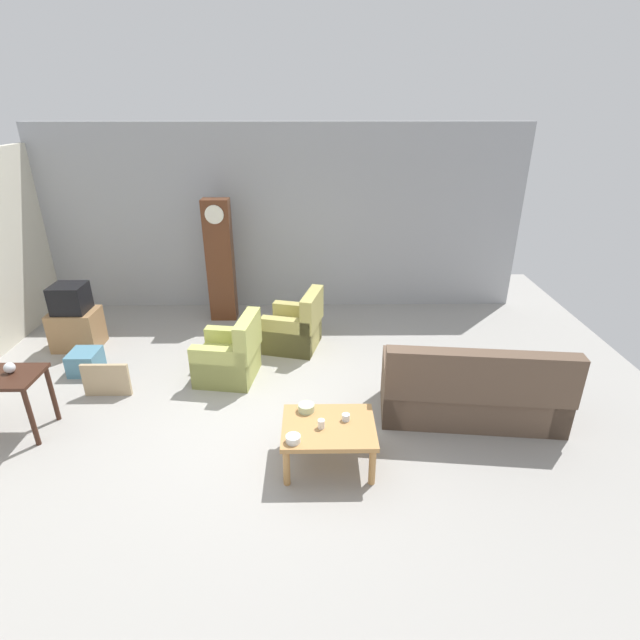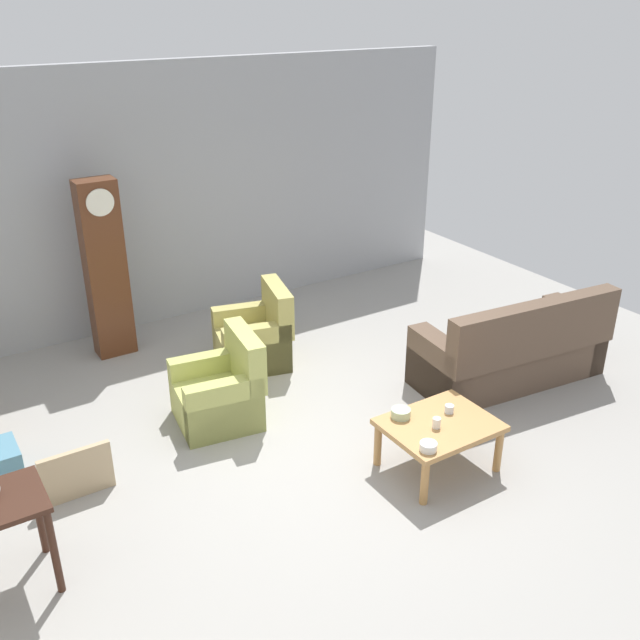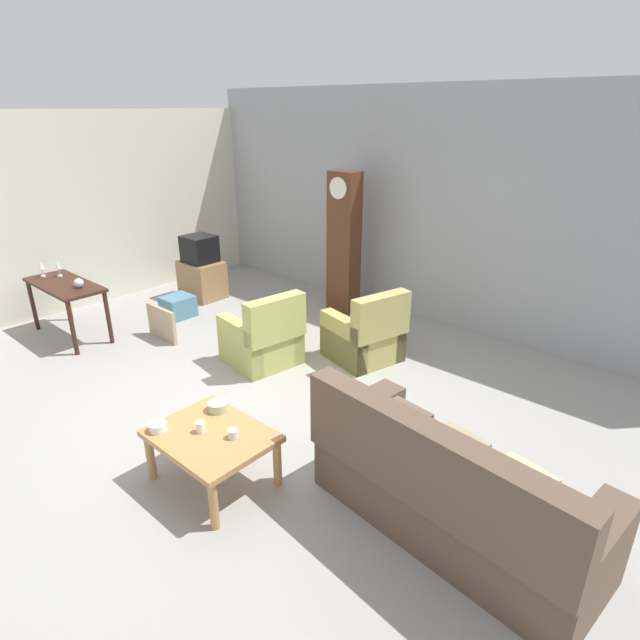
% 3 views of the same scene
% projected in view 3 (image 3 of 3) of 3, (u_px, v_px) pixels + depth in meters
% --- Properties ---
extents(ground_plane, '(10.40, 10.40, 0.00)m').
position_uv_depth(ground_plane, '(238.00, 410.00, 5.37)').
color(ground_plane, '#999691').
extents(garage_door_wall, '(8.40, 0.16, 3.20)m').
position_uv_depth(garage_door_wall, '(430.00, 208.00, 7.24)').
color(garage_door_wall, '#9EA0A5').
rests_on(garage_door_wall, ground_plane).
extents(pegboard_wall_left, '(0.12, 6.40, 2.88)m').
position_uv_depth(pegboard_wall_left, '(69.00, 214.00, 7.68)').
color(pegboard_wall_left, beige).
rests_on(pegboard_wall_left, ground_plane).
extents(couch_floral, '(2.18, 1.10, 1.04)m').
position_uv_depth(couch_floral, '(449.00, 493.00, 3.70)').
color(couch_floral, brown).
rests_on(couch_floral, ground_plane).
extents(armchair_olive_near, '(0.89, 0.87, 0.92)m').
position_uv_depth(armchair_olive_near, '(263.00, 340.00, 6.24)').
color(armchair_olive_near, tan).
rests_on(armchair_olive_near, ground_plane).
extents(armchair_olive_far, '(0.95, 0.93, 0.92)m').
position_uv_depth(armchair_olive_far, '(365.00, 337.00, 6.34)').
color(armchair_olive_far, tan).
rests_on(armchair_olive_far, ground_plane).
extents(coffee_table_wood, '(0.96, 0.76, 0.47)m').
position_uv_depth(coffee_table_wood, '(211.00, 441.00, 4.20)').
color(coffee_table_wood, '#B27F47').
rests_on(coffee_table_wood, ground_plane).
extents(console_table_dark, '(1.30, 0.56, 0.76)m').
position_uv_depth(console_table_dark, '(66.00, 291.00, 6.86)').
color(console_table_dark, '#381E14').
rests_on(console_table_dark, ground_plane).
extents(grandfather_clock, '(0.44, 0.30, 2.08)m').
position_uv_depth(grandfather_clock, '(344.00, 243.00, 7.63)').
color(grandfather_clock, '#562D19').
rests_on(grandfather_clock, ground_plane).
extents(tv_stand_cabinet, '(0.68, 0.52, 0.60)m').
position_uv_depth(tv_stand_cabinet, '(202.00, 279.00, 8.44)').
color(tv_stand_cabinet, '#997047').
rests_on(tv_stand_cabinet, ground_plane).
extents(tv_crt, '(0.48, 0.44, 0.42)m').
position_uv_depth(tv_crt, '(199.00, 249.00, 8.24)').
color(tv_crt, black).
rests_on(tv_crt, tv_stand_cabinet).
extents(framed_picture_leaning, '(0.60, 0.05, 0.45)m').
position_uv_depth(framed_picture_leaning, '(162.00, 324.00, 6.92)').
color(framed_picture_leaning, tan).
rests_on(framed_picture_leaning, ground_plane).
extents(storage_box_blue, '(0.39, 0.42, 0.31)m').
position_uv_depth(storage_box_blue, '(178.00, 307.00, 7.70)').
color(storage_box_blue, teal).
rests_on(storage_box_blue, ground_plane).
extents(glass_dome_cloche, '(0.12, 0.12, 0.12)m').
position_uv_depth(glass_dome_cloche, '(79.00, 283.00, 6.63)').
color(glass_dome_cloche, silver).
rests_on(glass_dome_cloche, console_table_dark).
extents(cup_white_porcelain, '(0.07, 0.07, 0.09)m').
position_uv_depth(cup_white_porcelain, '(200.00, 427.00, 4.18)').
color(cup_white_porcelain, white).
rests_on(cup_white_porcelain, coffee_table_wood).
extents(cup_blue_rimmed, '(0.08, 0.08, 0.07)m').
position_uv_depth(cup_blue_rimmed, '(233.00, 434.00, 4.11)').
color(cup_blue_rimmed, silver).
rests_on(cup_blue_rimmed, coffee_table_wood).
extents(bowl_white_stacked, '(0.15, 0.15, 0.07)m').
position_uv_depth(bowl_white_stacked, '(158.00, 427.00, 4.20)').
color(bowl_white_stacked, white).
rests_on(bowl_white_stacked, coffee_table_wood).
extents(bowl_shallow_green, '(0.18, 0.18, 0.08)m').
position_uv_depth(bowl_shallow_green, '(218.00, 406.00, 4.48)').
color(bowl_shallow_green, '#B2C69E').
rests_on(bowl_shallow_green, coffee_table_wood).
extents(wine_glass_tall, '(0.08, 0.08, 0.21)m').
position_uv_depth(wine_glass_tall, '(41.00, 267.00, 7.02)').
color(wine_glass_tall, silver).
rests_on(wine_glass_tall, console_table_dark).
extents(wine_glass_mid, '(0.07, 0.07, 0.22)m').
position_uv_depth(wine_glass_mid, '(58.00, 267.00, 7.02)').
color(wine_glass_mid, silver).
rests_on(wine_glass_mid, console_table_dark).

